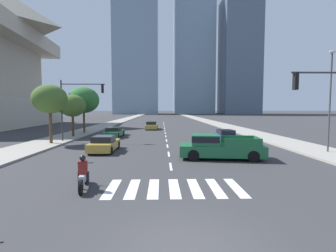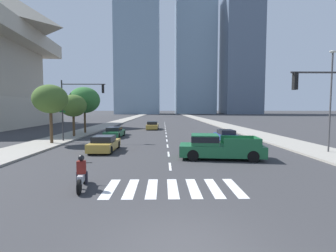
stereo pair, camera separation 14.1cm
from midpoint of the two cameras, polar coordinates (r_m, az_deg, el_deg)
The scene contains 19 objects.
ground_plane at distance 6.68m, azimuth 3.58°, elevation -27.01°, with size 800.00×800.00×0.00m, color #333335.
sidewalk_east at distance 37.96m, azimuth 17.99°, elevation -1.24°, with size 4.00×260.00×0.15m, color gray.
sidewalk_west at distance 37.65m, azimuth -18.92°, elevation -1.31°, with size 4.00×260.00×0.15m, color gray.
crosswalk_near at distance 10.97m, azimuth 1.48°, elevation -14.24°, with size 5.85×2.65×0.01m.
lane_divider_center at distance 38.56m, azimuth -0.44°, elevation -1.07°, with size 0.14×50.00×0.01m.
motorcycle_third at distance 11.33m, azimuth -19.06°, elevation -10.81°, with size 0.70×2.07×1.49m.
pickup_truck at distance 17.24m, azimuth 11.54°, elevation -4.82°, with size 5.86×2.73×1.67m.
sedan_green_0 at distance 30.33m, azimuth -12.18°, elevation -1.47°, with size 1.93×4.42×1.24m.
sedan_blue_1 at distance 26.60m, azimuth 13.62°, elevation -2.28°, with size 1.90×4.52×1.21m.
sedan_gold_2 at distance 20.55m, azimuth -14.40°, elevation -4.06°, with size 1.91×4.24×1.27m.
sedan_gold_3 at distance 40.96m, azimuth -3.54°, elevation 0.06°, with size 1.97×4.65×1.29m.
traffic_signal_far at distance 26.86m, azimuth -20.11°, elevation 5.83°, with size 4.74×0.28×6.20m.
street_lamp_east at distance 22.36m, azimuth 33.84°, elevation 6.25°, with size 0.50×0.24×7.64m.
street_tree_nearest at distance 25.98m, azimuth -25.58°, elevation 5.66°, with size 3.22×3.22×5.59m.
street_tree_second at distance 31.47m, azimuth -21.07°, elevation 4.42°, with size 3.10×3.10×4.98m.
street_tree_third at distance 35.49m, azimuth -18.78°, elevation 5.72°, with size 4.17×4.17×6.24m.
office_tower_left_skyline at distance 170.86m, azimuth -6.94°, elevation 20.66°, with size 27.55×27.91×112.36m.
office_tower_center_skyline at distance 178.06m, azimuth 6.26°, elevation 16.09°, with size 26.50×25.27×82.36m.
office_tower_right_skyline at distance 180.68m, azimuth 16.84°, elevation 23.34°, with size 23.26×23.20×140.31m.
Camera 2 is at (-0.42, -5.70, 3.44)m, focal length 26.18 mm.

